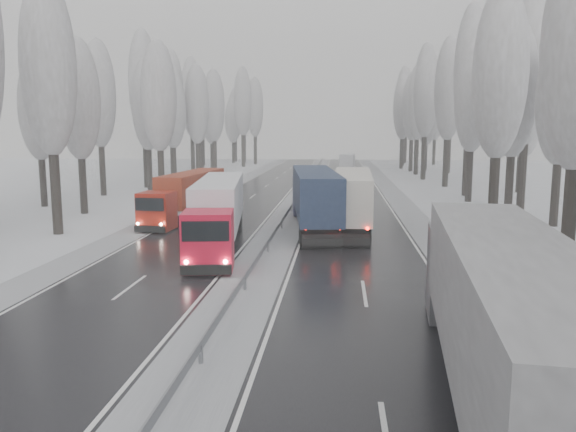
% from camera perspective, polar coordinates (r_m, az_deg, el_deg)
% --- Properties ---
extents(carriageway_right, '(7.50, 200.00, 0.03)m').
position_cam_1_polar(carriageway_right, '(42.41, 6.73, -0.93)').
color(carriageway_right, black).
rests_on(carriageway_right, ground).
extents(carriageway_left, '(7.50, 200.00, 0.03)m').
position_cam_1_polar(carriageway_left, '(43.41, -7.26, -0.72)').
color(carriageway_left, black).
rests_on(carriageway_left, ground).
extents(median_slush, '(3.00, 200.00, 0.04)m').
position_cam_1_polar(median_slush, '(42.59, -0.35, -0.82)').
color(median_slush, '#A9ACB1').
rests_on(median_slush, ground).
extents(shoulder_right, '(2.40, 200.00, 0.04)m').
position_cam_1_polar(shoulder_right, '(42.83, 13.36, -1.01)').
color(shoulder_right, '#A9ACB1').
rests_on(shoulder_right, ground).
extents(shoulder_left, '(2.40, 200.00, 0.04)m').
position_cam_1_polar(shoulder_left, '(44.74, -13.47, -0.61)').
color(shoulder_left, '#A9ACB1').
rests_on(shoulder_left, ground).
extents(median_guardrail, '(0.12, 200.00, 0.76)m').
position_cam_1_polar(median_guardrail, '(42.49, -0.35, -0.06)').
color(median_guardrail, slate).
rests_on(median_guardrail, ground).
extents(tree_18, '(3.60, 3.60, 16.58)m').
position_cam_1_polar(tree_18, '(40.39, 20.73, 13.33)').
color(tree_18, black).
rests_on(tree_18, ground).
extents(tree_19, '(3.60, 3.60, 14.57)m').
position_cam_1_polar(tree_19, '(45.78, 26.08, 10.78)').
color(tree_19, black).
rests_on(tree_19, ground).
extents(tree_20, '(3.60, 3.60, 15.71)m').
position_cam_1_polar(tree_20, '(49.07, 22.04, 11.67)').
color(tree_20, black).
rests_on(tree_20, ground).
extents(tree_21, '(3.60, 3.60, 18.62)m').
position_cam_1_polar(tree_21, '(53.68, 23.24, 13.27)').
color(tree_21, black).
rests_on(tree_21, ground).
extents(tree_22, '(3.60, 3.60, 15.86)m').
position_cam_1_polar(tree_22, '(58.94, 18.27, 11.33)').
color(tree_22, black).
rests_on(tree_22, ground).
extents(tree_23, '(3.60, 3.60, 13.55)m').
position_cam_1_polar(tree_23, '(64.38, 22.94, 9.51)').
color(tree_23, black).
rests_on(tree_23, ground).
extents(tree_24, '(3.60, 3.60, 20.49)m').
position_cam_1_polar(tree_24, '(64.63, 18.08, 13.68)').
color(tree_24, black).
rests_on(tree_24, ground).
extents(tree_25, '(3.60, 3.60, 19.44)m').
position_cam_1_polar(tree_25, '(70.19, 22.96, 12.45)').
color(tree_25, black).
rests_on(tree_25, ground).
extents(tree_26, '(3.60, 3.60, 18.78)m').
position_cam_1_polar(tree_26, '(74.49, 16.02, 12.20)').
color(tree_26, black).
rests_on(tree_26, ground).
extents(tree_27, '(3.60, 3.60, 17.62)m').
position_cam_1_polar(tree_27, '(79.92, 20.59, 11.19)').
color(tree_27, black).
rests_on(tree_27, ground).
extents(tree_28, '(3.60, 3.60, 19.62)m').
position_cam_1_polar(tree_28, '(84.85, 13.84, 12.16)').
color(tree_28, black).
rests_on(tree_28, ground).
extents(tree_29, '(3.60, 3.60, 18.11)m').
position_cam_1_polar(tree_29, '(90.06, 18.17, 11.15)').
color(tree_29, black).
rests_on(tree_29, ground).
extents(tree_30, '(3.60, 3.60, 17.86)m').
position_cam_1_polar(tree_30, '(94.46, 13.07, 11.12)').
color(tree_30, black).
rests_on(tree_30, ground).
extents(tree_31, '(3.60, 3.60, 18.58)m').
position_cam_1_polar(tree_31, '(99.36, 16.21, 11.13)').
color(tree_31, black).
rests_on(tree_31, ground).
extents(tree_32, '(3.60, 3.60, 17.33)m').
position_cam_1_polar(tree_32, '(101.89, 12.53, 10.74)').
color(tree_32, black).
rests_on(tree_32, ground).
extents(tree_33, '(3.60, 3.60, 14.33)m').
position_cam_1_polar(tree_33, '(106.21, 13.92, 9.56)').
color(tree_33, black).
rests_on(tree_33, ground).
extents(tree_34, '(3.60, 3.60, 17.63)m').
position_cam_1_polar(tree_34, '(108.85, 11.58, 10.72)').
color(tree_34, black).
rests_on(tree_34, ground).
extents(tree_35, '(3.60, 3.60, 18.25)m').
position_cam_1_polar(tree_35, '(114.15, 16.05, 10.66)').
color(tree_35, black).
rests_on(tree_35, ground).
extents(tree_36, '(3.60, 3.60, 20.23)m').
position_cam_1_polar(tree_36, '(118.84, 11.72, 11.32)').
color(tree_36, black).
rests_on(tree_36, ground).
extents(tree_37, '(3.60, 3.60, 16.37)m').
position_cam_1_polar(tree_37, '(123.64, 14.74, 9.97)').
color(tree_37, black).
rests_on(tree_37, ground).
extents(tree_38, '(3.60, 3.60, 17.97)m').
position_cam_1_polar(tree_38, '(129.45, 11.93, 10.44)').
color(tree_38, black).
rests_on(tree_38, ground).
extents(tree_39, '(3.60, 3.60, 16.19)m').
position_cam_1_polar(tree_39, '(133.73, 12.94, 9.86)').
color(tree_39, black).
rests_on(tree_39, ground).
extents(tree_58, '(3.60, 3.60, 17.21)m').
position_cam_1_polar(tree_58, '(41.36, -23.18, 13.63)').
color(tree_58, black).
rests_on(tree_58, ground).
extents(tree_60, '(3.60, 3.60, 14.84)m').
position_cam_1_polar(tree_60, '(51.01, -20.52, 10.98)').
color(tree_60, black).
rests_on(tree_60, ground).
extents(tree_61, '(3.60, 3.60, 13.95)m').
position_cam_1_polar(tree_61, '(57.17, -24.03, 9.89)').
color(tree_61, black).
rests_on(tree_61, ground).
extents(tree_62, '(3.60, 3.60, 16.04)m').
position_cam_1_polar(tree_62, '(58.50, -13.00, 11.67)').
color(tree_62, black).
rests_on(tree_62, ground).
extents(tree_63, '(3.60, 3.60, 16.88)m').
position_cam_1_polar(tree_63, '(65.07, -18.66, 11.59)').
color(tree_63, black).
rests_on(tree_63, ground).
extents(tree_64, '(3.60, 3.60, 15.42)m').
position_cam_1_polar(tree_64, '(68.36, -14.11, 10.82)').
color(tree_64, black).
rests_on(tree_64, ground).
extents(tree_65, '(3.60, 3.60, 19.48)m').
position_cam_1_polar(tree_65, '(72.88, -14.49, 12.70)').
color(tree_65, black).
rests_on(tree_65, ground).
extents(tree_66, '(3.60, 3.60, 15.23)m').
position_cam_1_polar(tree_66, '(77.48, -11.65, 10.52)').
color(tree_66, black).
rests_on(tree_66, ground).
extents(tree_67, '(3.60, 3.60, 17.09)m').
position_cam_1_polar(tree_67, '(81.76, -11.80, 11.24)').
color(tree_67, black).
rests_on(tree_67, ground).
extents(tree_68, '(3.60, 3.60, 16.65)m').
position_cam_1_polar(tree_68, '(83.61, -9.25, 11.05)').
color(tree_68, black).
rests_on(tree_68, ground).
extents(tree_69, '(3.60, 3.60, 19.35)m').
position_cam_1_polar(tree_69, '(88.85, -11.71, 11.94)').
color(tree_69, black).
rests_on(tree_69, ground).
extents(tree_70, '(3.60, 3.60, 17.09)m').
position_cam_1_polar(tree_70, '(93.36, -7.54, 10.99)').
color(tree_70, black).
rests_on(tree_70, ground).
extents(tree_71, '(3.60, 3.60, 19.61)m').
position_cam_1_polar(tree_71, '(98.45, -9.79, 11.75)').
color(tree_71, black).
rests_on(tree_71, ground).
extents(tree_72, '(3.60, 3.60, 15.11)m').
position_cam_1_polar(tree_72, '(103.00, -7.80, 10.05)').
color(tree_72, black).
rests_on(tree_72, ground).
extents(tree_73, '(3.60, 3.60, 17.22)m').
position_cam_1_polar(tree_73, '(107.60, -8.85, 10.68)').
color(tree_73, black).
rests_on(tree_73, ground).
extents(tree_74, '(3.60, 3.60, 19.68)m').
position_cam_1_polar(tree_74, '(112.93, -4.63, 11.45)').
color(tree_74, black).
rests_on(tree_74, ground).
extents(tree_75, '(3.60, 3.60, 18.60)m').
position_cam_1_polar(tree_75, '(118.68, -8.71, 10.90)').
color(tree_75, black).
rests_on(tree_75, ground).
extents(tree_76, '(3.60, 3.60, 18.55)m').
position_cam_1_polar(tree_76, '(122.00, -3.37, 10.90)').
color(tree_76, black).
rests_on(tree_76, ground).
extents(tree_77, '(3.60, 3.60, 14.32)m').
position_cam_1_polar(tree_77, '(126.80, -5.63, 9.57)').
color(tree_77, black).
rests_on(tree_77, ground).
extents(tree_78, '(3.60, 3.60, 19.55)m').
position_cam_1_polar(tree_78, '(129.08, -4.50, 11.05)').
color(tree_78, black).
rests_on(tree_78, ground).
extents(tree_79, '(3.60, 3.60, 17.07)m').
position_cam_1_polar(tree_79, '(133.44, -5.39, 10.28)').
color(tree_79, black).
rests_on(tree_79, ground).
extents(truck_grey_tarp, '(4.42, 17.66, 4.49)m').
position_cam_1_polar(truck_grey_tarp, '(15.24, 20.81, -8.62)').
color(truck_grey_tarp, '#4C4C51').
rests_on(truck_grey_tarp, ground).
extents(truck_blue_box, '(4.46, 16.86, 4.29)m').
position_cam_1_polar(truck_blue_box, '(40.13, 2.66, 2.17)').
color(truck_blue_box, '#1E204C').
rests_on(truck_blue_box, ground).
extents(truck_cream_box, '(2.98, 16.17, 4.13)m').
position_cam_1_polar(truck_cream_box, '(40.60, 6.53, 2.06)').
color(truck_cream_box, '#BEB5A8').
rests_on(truck_cream_box, ground).
extents(box_truck_distant, '(3.06, 8.15, 2.98)m').
position_cam_1_polar(box_truck_distant, '(102.69, 6.05, 5.49)').
color(box_truck_distant, '#B5B6BC').
rests_on(box_truck_distant, ground).
extents(truck_red_white, '(4.53, 15.76, 4.01)m').
position_cam_1_polar(truck_red_white, '(34.70, -7.08, 0.83)').
color(truck_red_white, red).
rests_on(truck_red_white, ground).
extents(truck_red_red, '(3.18, 14.24, 3.63)m').
position_cam_1_polar(truck_red_red, '(46.58, -10.10, 2.45)').
color(truck_red_red, '#9B1508').
rests_on(truck_red_red, ground).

